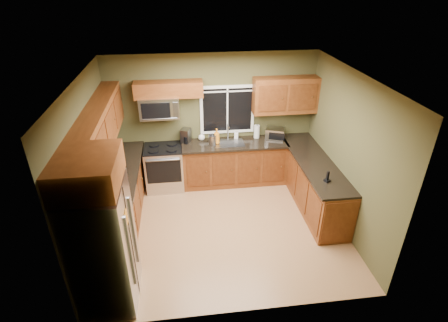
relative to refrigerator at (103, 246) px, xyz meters
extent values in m
plane|color=#9E6D45|center=(1.74, 1.30, -0.90)|extent=(4.20, 4.20, 0.00)
plane|color=white|center=(1.74, 1.30, 1.80)|extent=(4.20, 4.20, 0.00)
plane|color=#494727|center=(1.74, 3.10, 0.45)|extent=(4.20, 0.00, 4.20)
plane|color=#494727|center=(1.74, -0.50, 0.45)|extent=(4.20, 0.00, 4.20)
plane|color=#494727|center=(-0.36, 1.30, 0.45)|extent=(0.00, 3.60, 3.60)
plane|color=#494727|center=(3.84, 1.30, 0.45)|extent=(0.00, 3.60, 3.60)
cube|color=white|center=(2.04, 3.09, 0.65)|extent=(1.12, 0.03, 1.02)
cube|color=black|center=(2.04, 3.08, 0.65)|extent=(1.00, 0.01, 0.90)
cube|color=white|center=(2.04, 3.07, 0.65)|extent=(0.03, 0.01, 0.90)
cube|color=white|center=(2.04, 3.07, 1.04)|extent=(1.00, 0.01, 0.03)
cube|color=brown|center=(-0.06, 1.78, -0.45)|extent=(0.60, 2.65, 0.90)
cube|color=black|center=(-0.04, 1.78, 0.02)|extent=(0.65, 2.65, 0.04)
cube|color=brown|center=(2.15, 2.80, -0.45)|extent=(2.17, 0.60, 0.90)
cube|color=black|center=(2.15, 2.78, 0.02)|extent=(2.17, 0.65, 0.04)
cube|color=brown|center=(3.54, 1.85, -0.45)|extent=(0.60, 2.50, 0.90)
cube|color=#592910|center=(3.54, 0.59, -0.45)|extent=(0.56, 0.02, 0.82)
cube|color=black|center=(3.51, 1.85, 0.02)|extent=(0.65, 2.50, 0.04)
cube|color=brown|center=(-0.20, 1.78, 0.96)|extent=(0.33, 2.65, 0.72)
cube|color=brown|center=(0.89, 2.94, 1.17)|extent=(1.30, 0.33, 0.30)
cube|color=brown|center=(3.19, 2.94, 0.96)|extent=(1.30, 0.33, 0.72)
cube|color=brown|center=(0.00, 0.00, 1.13)|extent=(0.72, 0.90, 0.38)
cube|color=#B7B7BC|center=(0.00, 0.00, 0.00)|extent=(0.72, 0.90, 1.80)
cube|color=slate|center=(0.37, -0.20, 0.05)|extent=(0.03, 0.04, 1.10)
cube|color=slate|center=(0.37, 0.20, 0.05)|extent=(0.03, 0.04, 1.10)
cube|color=black|center=(0.36, 0.00, 0.00)|extent=(0.01, 0.02, 1.78)
cube|color=orange|center=(0.37, -0.10, 0.50)|extent=(0.01, 0.14, 0.20)
cube|color=#B7B7BC|center=(0.69, 2.78, -0.45)|extent=(0.76, 0.65, 0.90)
cube|color=black|center=(0.69, 2.78, 0.00)|extent=(0.76, 0.64, 0.03)
cube|color=black|center=(0.69, 2.45, -0.35)|extent=(0.68, 0.02, 0.50)
cylinder|color=slate|center=(0.69, 2.43, -0.08)|extent=(0.64, 0.04, 0.04)
cylinder|color=black|center=(0.51, 2.64, 0.03)|extent=(0.20, 0.20, 0.01)
cylinder|color=black|center=(0.87, 2.64, 0.03)|extent=(0.20, 0.20, 0.01)
cylinder|color=black|center=(0.51, 2.92, 0.03)|extent=(0.20, 0.20, 0.01)
cylinder|color=black|center=(0.87, 2.92, 0.03)|extent=(0.20, 0.20, 0.01)
cube|color=#B7B7BC|center=(0.69, 2.91, 0.83)|extent=(0.76, 0.38, 0.42)
cube|color=black|center=(0.63, 2.72, 0.83)|extent=(0.54, 0.01, 0.30)
cube|color=slate|center=(1.00, 2.72, 0.83)|extent=(0.10, 0.01, 0.30)
cylinder|color=slate|center=(0.69, 2.70, 0.67)|extent=(0.66, 0.02, 0.02)
cube|color=slate|center=(2.04, 2.78, 0.03)|extent=(0.60, 0.42, 0.02)
cylinder|color=#B7B7BC|center=(2.04, 2.98, 0.21)|extent=(0.03, 0.03, 0.34)
cylinder|color=#B7B7BC|center=(2.04, 2.90, 0.37)|extent=(0.03, 0.18, 0.03)
cube|color=#B7B7BC|center=(3.02, 2.87, 0.16)|extent=(0.45, 0.39, 0.24)
cube|color=black|center=(3.02, 2.73, 0.16)|extent=(0.30, 0.12, 0.16)
cube|color=slate|center=(1.17, 2.95, 0.18)|extent=(0.24, 0.26, 0.29)
cylinder|color=black|center=(1.17, 2.87, 0.12)|extent=(0.14, 0.14, 0.15)
cylinder|color=#B7B7BC|center=(1.69, 2.73, 0.15)|extent=(0.15, 0.15, 0.21)
cone|color=black|center=(1.69, 2.73, 0.27)|extent=(0.10, 0.10, 0.06)
cylinder|color=white|center=(2.65, 2.98, 0.18)|extent=(0.13, 0.13, 0.27)
cylinder|color=slate|center=(2.65, 2.98, 0.32)|extent=(0.02, 0.02, 0.04)
imported|color=orange|center=(1.79, 2.80, 0.20)|extent=(0.13, 0.13, 0.32)
imported|color=white|center=(2.22, 3.00, 0.13)|extent=(0.10, 0.10, 0.18)
imported|color=white|center=(1.49, 3.00, 0.13)|extent=(0.17, 0.17, 0.17)
cube|color=black|center=(3.46, 1.10, 0.06)|extent=(0.11, 0.11, 0.04)
cube|color=black|center=(3.46, 1.10, 0.15)|extent=(0.05, 0.04, 0.15)
camera|label=1|loc=(1.12, -3.61, 3.15)|focal=28.00mm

